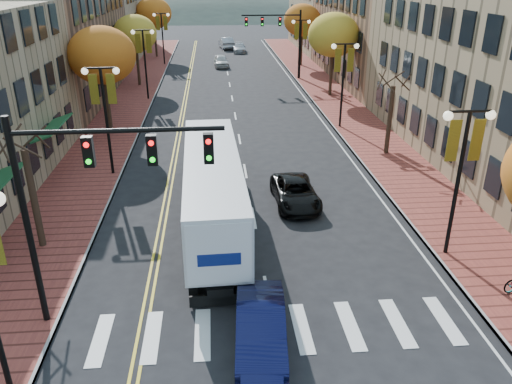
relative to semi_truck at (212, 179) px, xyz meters
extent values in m
plane|color=black|center=(1.88, -9.92, -2.06)|extent=(200.00, 200.00, 0.00)
cube|color=brown|center=(-7.12, 22.58, -1.99)|extent=(4.00, 85.00, 0.15)
cube|color=brown|center=(10.88, 22.58, -1.99)|extent=(4.00, 85.00, 0.15)
cube|color=brown|center=(-15.12, 26.08, 3.44)|extent=(12.00, 24.00, 11.00)
cube|color=#9E8966|center=(-15.12, 51.08, 2.69)|extent=(12.00, 26.00, 9.50)
cube|color=brown|center=(20.38, 32.08, 2.94)|extent=(15.00, 24.00, 10.00)
cube|color=#9E8966|center=(20.38, 54.08, 3.44)|extent=(15.00, 20.00, 11.00)
cylinder|color=#382619|center=(-7.12, -1.92, 0.19)|extent=(0.28, 0.28, 4.20)
cylinder|color=#382619|center=(-7.12, 14.08, 0.54)|extent=(0.28, 0.28, 4.90)
ellipsoid|color=orange|center=(-7.12, 14.08, 3.40)|extent=(4.48, 4.48, 3.81)
cylinder|color=#382619|center=(-7.12, 30.08, 0.36)|extent=(0.28, 0.28, 4.55)
ellipsoid|color=gold|center=(-7.12, 30.08, 3.01)|extent=(4.16, 4.16, 3.54)
cylinder|color=#382619|center=(-7.12, 48.08, 0.61)|extent=(0.28, 0.28, 5.04)
ellipsoid|color=orange|center=(-7.12, 48.08, 3.55)|extent=(4.61, 4.61, 3.92)
cylinder|color=#382619|center=(10.88, 8.08, 0.19)|extent=(0.28, 0.28, 4.20)
cylinder|color=#382619|center=(10.88, 24.08, 0.54)|extent=(0.28, 0.28, 4.90)
ellipsoid|color=gold|center=(10.88, 24.08, 3.40)|extent=(4.48, 4.48, 3.81)
cylinder|color=#382619|center=(10.88, 40.08, 0.47)|extent=(0.28, 0.28, 4.76)
ellipsoid|color=orange|center=(10.88, 40.08, 3.24)|extent=(4.35, 4.35, 3.70)
cylinder|color=black|center=(-5.62, 6.08, 0.94)|extent=(0.16, 0.16, 6.00)
cylinder|color=black|center=(-5.62, 6.08, 3.94)|extent=(1.60, 0.10, 0.10)
sphere|color=#FFF2CC|center=(-6.42, 6.08, 3.79)|extent=(0.36, 0.36, 0.36)
sphere|color=#FFF2CC|center=(-4.82, 6.08, 3.79)|extent=(0.36, 0.36, 0.36)
cube|color=#B19B17|center=(-6.07, 6.08, 2.84)|extent=(0.45, 0.03, 1.60)
cube|color=#B19B17|center=(-5.17, 6.08, 2.84)|extent=(0.45, 0.03, 1.60)
cylinder|color=black|center=(-5.62, 24.08, 0.94)|extent=(0.16, 0.16, 6.00)
cylinder|color=black|center=(-5.62, 24.08, 3.94)|extent=(1.60, 0.10, 0.10)
sphere|color=#FFF2CC|center=(-6.42, 24.08, 3.79)|extent=(0.36, 0.36, 0.36)
sphere|color=#FFF2CC|center=(-4.82, 24.08, 3.79)|extent=(0.36, 0.36, 0.36)
cube|color=#B19B17|center=(-6.07, 24.08, 2.84)|extent=(0.45, 0.03, 1.60)
cube|color=#B19B17|center=(-5.17, 24.08, 2.84)|extent=(0.45, 0.03, 1.60)
cylinder|color=black|center=(-5.62, 42.08, 0.94)|extent=(0.16, 0.16, 6.00)
cylinder|color=black|center=(-5.62, 42.08, 3.94)|extent=(1.60, 0.10, 0.10)
sphere|color=#FFF2CC|center=(-6.42, 42.08, 3.79)|extent=(0.36, 0.36, 0.36)
sphere|color=#FFF2CC|center=(-4.82, 42.08, 3.79)|extent=(0.36, 0.36, 0.36)
cube|color=#B19B17|center=(-6.07, 42.08, 2.84)|extent=(0.45, 0.03, 1.60)
cube|color=#B19B17|center=(-5.17, 42.08, 2.84)|extent=(0.45, 0.03, 1.60)
cylinder|color=black|center=(9.38, -3.92, 0.94)|extent=(0.16, 0.16, 6.00)
cylinder|color=black|center=(9.38, -3.92, 3.94)|extent=(1.60, 0.10, 0.10)
sphere|color=#FFF2CC|center=(8.58, -3.92, 3.79)|extent=(0.36, 0.36, 0.36)
sphere|color=#FFF2CC|center=(10.18, -3.92, 3.79)|extent=(0.36, 0.36, 0.36)
cube|color=#B19B17|center=(8.93, -3.92, 2.84)|extent=(0.45, 0.03, 1.60)
cube|color=#B19B17|center=(9.83, -3.92, 2.84)|extent=(0.45, 0.03, 1.60)
cylinder|color=black|center=(9.38, 14.08, 0.94)|extent=(0.16, 0.16, 6.00)
cylinder|color=black|center=(9.38, 14.08, 3.94)|extent=(1.60, 0.10, 0.10)
sphere|color=#FFF2CC|center=(8.58, 14.08, 3.79)|extent=(0.36, 0.36, 0.36)
sphere|color=#FFF2CC|center=(10.18, 14.08, 3.79)|extent=(0.36, 0.36, 0.36)
cube|color=#B19B17|center=(8.93, 14.08, 2.84)|extent=(0.45, 0.03, 1.60)
cube|color=#B19B17|center=(9.83, 14.08, 2.84)|extent=(0.45, 0.03, 1.60)
cylinder|color=black|center=(9.38, 32.08, 0.94)|extent=(0.16, 0.16, 6.00)
cylinder|color=black|center=(9.38, 32.08, 3.94)|extent=(1.60, 0.10, 0.10)
sphere|color=#FFF2CC|center=(8.58, 32.08, 3.79)|extent=(0.36, 0.36, 0.36)
sphere|color=#FFF2CC|center=(10.18, 32.08, 3.79)|extent=(0.36, 0.36, 0.36)
cube|color=#B19B17|center=(8.93, 32.08, 2.84)|extent=(0.45, 0.03, 1.60)
cube|color=#B19B17|center=(9.83, 32.08, 2.84)|extent=(0.45, 0.03, 1.60)
cylinder|color=black|center=(-5.52, -6.92, 1.44)|extent=(0.20, 0.20, 7.00)
cylinder|color=black|center=(-2.52, -6.92, 4.44)|extent=(6.00, 0.14, 0.14)
cube|color=black|center=(-3.42, -6.92, 3.84)|extent=(0.30, 0.25, 0.90)
sphere|color=#FF0C0C|center=(-3.42, -7.06, 4.09)|extent=(0.16, 0.16, 0.16)
cube|color=black|center=(-1.62, -6.92, 3.84)|extent=(0.30, 0.25, 0.90)
sphere|color=#FF0C0C|center=(-1.62, -7.06, 4.09)|extent=(0.16, 0.16, 0.16)
cube|color=black|center=(0.00, -6.92, 3.84)|extent=(0.30, 0.25, 0.90)
sphere|color=#FF0C0C|center=(0.00, -7.06, 4.09)|extent=(0.16, 0.16, 0.16)
cylinder|color=black|center=(9.28, 32.08, 1.44)|extent=(0.20, 0.20, 7.00)
cylinder|color=black|center=(6.28, 32.08, 4.44)|extent=(6.00, 0.14, 0.14)
cube|color=black|center=(7.18, 32.08, 3.84)|extent=(0.30, 0.25, 0.90)
sphere|color=#FF0C0C|center=(7.18, 31.94, 4.09)|extent=(0.16, 0.16, 0.16)
cube|color=black|center=(5.38, 32.08, 3.84)|extent=(0.30, 0.25, 0.90)
sphere|color=#FF0C0C|center=(5.38, 31.94, 4.09)|extent=(0.16, 0.16, 0.16)
cube|color=black|center=(3.76, 32.08, 3.84)|extent=(0.30, 0.25, 0.90)
sphere|color=#FF0C0C|center=(3.76, 31.94, 4.09)|extent=(0.16, 0.16, 0.16)
cube|color=black|center=(0.03, -1.13, -1.31)|extent=(1.20, 11.48, 0.31)
cube|color=silver|center=(0.03, -1.13, 0.23)|extent=(2.61, 11.52, 2.47)
cube|color=black|center=(-0.17, 5.92, -0.61)|extent=(2.28, 2.71, 2.20)
cylinder|color=black|center=(-0.77, -5.74, -1.62)|extent=(0.33, 0.89, 0.88)
cylinder|color=black|center=(1.09, -5.69, -1.62)|extent=(0.33, 0.89, 0.88)
cylinder|color=black|center=(-0.79, -4.68, -1.62)|extent=(0.33, 0.89, 0.88)
cylinder|color=black|center=(1.06, -4.63, -1.62)|extent=(0.33, 0.89, 0.88)
cylinder|color=black|center=(-1.06, 4.84, -1.62)|extent=(0.33, 0.89, 0.88)
cylinder|color=black|center=(0.79, 4.89, -1.62)|extent=(0.33, 0.89, 0.88)
cylinder|color=black|center=(-1.12, 6.78, -1.62)|extent=(0.33, 0.89, 0.88)
cylinder|color=black|center=(0.73, 6.83, -1.62)|extent=(0.33, 0.89, 0.88)
imported|color=#0D0F36|center=(1.38, -8.61, -1.36)|extent=(1.79, 4.35, 1.40)
imported|color=black|center=(4.05, 1.46, -1.45)|extent=(2.16, 4.46, 1.22)
imported|color=beige|center=(1.27, 40.45, -1.37)|extent=(1.82, 4.13, 1.38)
imported|color=#A1A2A8|center=(4.11, 51.92, -1.44)|extent=(1.94, 4.34, 1.24)
imported|color=#9E9FA6|center=(2.38, 55.65, -1.24)|extent=(2.36, 5.17, 1.65)
camera|label=1|loc=(0.19, -20.73, 8.57)|focal=35.00mm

